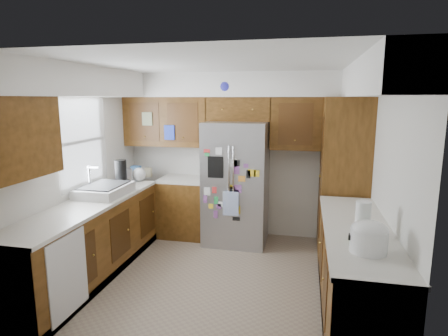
{
  "coord_description": "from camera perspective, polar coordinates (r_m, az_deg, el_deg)",
  "views": [
    {
      "loc": [
        0.98,
        -4.08,
        2.13
      ],
      "look_at": [
        0.0,
        0.35,
        1.28
      ],
      "focal_mm": 30.0,
      "sensor_mm": 36.0,
      "label": 1
    }
  ],
  "objects": [
    {
      "name": "bridge_cabinet",
      "position": [
        5.6,
        2.36,
        8.96
      ],
      "size": [
        0.96,
        0.34,
        0.35
      ],
      "primitive_type": "cube",
      "color": "#40270C",
      "rests_on": "fridge"
    },
    {
      "name": "paper_towel",
      "position": [
        3.62,
        20.4,
        -7.11
      ],
      "size": [
        0.13,
        0.13,
        0.3
      ],
      "primitive_type": "cylinder",
      "color": "white",
      "rests_on": "right_counter_run"
    },
    {
      "name": "room_shell",
      "position": [
        4.59,
        -1.31,
        6.71
      ],
      "size": [
        3.64,
        3.24,
        2.52
      ],
      "color": "silver",
      "rests_on": "ground"
    },
    {
      "name": "pantry",
      "position": [
        5.37,
        17.72,
        -1.29
      ],
      "size": [
        0.6,
        0.9,
        2.15
      ],
      "primitive_type": "cube",
      "color": "#40270C",
      "rests_on": "ground"
    },
    {
      "name": "right_counter_run",
      "position": [
        4.03,
        19.29,
        -15.18
      ],
      "size": [
        0.63,
        2.25,
        0.92
      ],
      "color": "#40270C",
      "rests_on": "ground"
    },
    {
      "name": "fridge",
      "position": [
        5.52,
        1.86,
        -2.33
      ],
      "size": [
        0.9,
        0.79,
        1.8
      ],
      "color": "#A4A4A9",
      "rests_on": "ground"
    },
    {
      "name": "rice_cooker",
      "position": [
        3.23,
        21.21,
        -9.65
      ],
      "size": [
        0.3,
        0.29,
        0.26
      ],
      "color": "white",
      "rests_on": "right_counter_run"
    },
    {
      "name": "fridge_top_items",
      "position": [
        5.55,
        2.7,
        12.13
      ],
      "size": [
        0.73,
        0.36,
        0.3
      ],
      "color": "#2B2BB8",
      "rests_on": "bridge_cabinet"
    },
    {
      "name": "left_counter_run",
      "position": [
        5.03,
        -16.44,
        -9.67
      ],
      "size": [
        1.36,
        3.2,
        0.92
      ],
      "color": "#40270C",
      "rests_on": "ground"
    },
    {
      "name": "floor",
      "position": [
        4.71,
        -1.0,
        -16.34
      ],
      "size": [
        3.6,
        3.6,
        0.0
      ],
      "primitive_type": "plane",
      "color": "gray",
      "rests_on": "ground"
    },
    {
      "name": "sink_assembly",
      "position": [
        4.99,
        -17.77,
        -3.19
      ],
      "size": [
        0.52,
        0.7,
        0.37
      ],
      "color": "silver",
      "rests_on": "left_counter_run"
    },
    {
      "name": "left_counter_clutter",
      "position": [
        5.58,
        -14.08,
        -0.92
      ],
      "size": [
        0.33,
        0.9,
        0.38
      ],
      "color": "black",
      "rests_on": "left_counter_run"
    }
  ]
}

